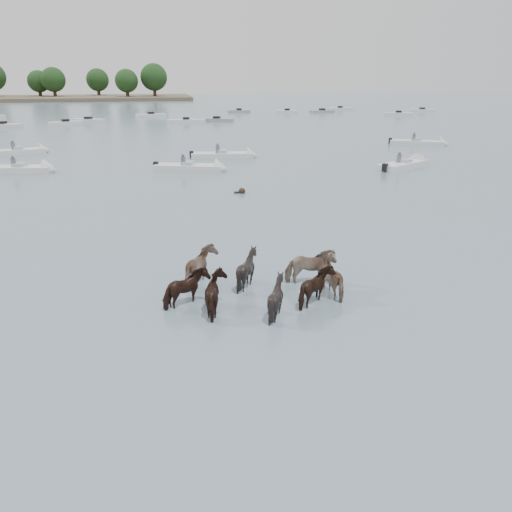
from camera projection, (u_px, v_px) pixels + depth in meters
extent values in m
plane|color=#4A5E6B|center=(232.00, 306.00, 16.11)|extent=(400.00, 400.00, 0.00)
imported|color=black|center=(186.00, 291.00, 16.02)|extent=(1.73, 1.51, 1.35)
imported|color=#876B5B|center=(202.00, 268.00, 17.69)|extent=(1.34, 1.54, 1.47)
imported|color=black|center=(247.00, 271.00, 17.51)|extent=(1.61, 1.51, 1.46)
imported|color=#816657|center=(310.00, 268.00, 17.70)|extent=(1.78, 0.87, 1.48)
imported|color=black|center=(219.00, 296.00, 15.60)|extent=(1.55, 1.68, 1.40)
imported|color=black|center=(276.00, 299.00, 15.36)|extent=(1.59, 1.52, 1.38)
imported|color=black|center=(316.00, 290.00, 16.10)|extent=(1.66, 1.64, 1.35)
imported|color=gray|center=(337.00, 278.00, 16.93)|extent=(1.74, 1.81, 1.40)
sphere|color=black|center=(242.00, 191.00, 31.48)|extent=(0.44, 0.44, 0.44)
cube|color=black|center=(238.00, 193.00, 31.46)|extent=(0.50, 0.22, 0.18)
cube|color=silver|center=(20.00, 170.00, 38.07)|extent=(4.81, 2.37, 0.55)
cone|color=silver|center=(51.00, 170.00, 38.13)|extent=(1.16, 1.73, 1.60)
cube|color=#99ADB7|center=(20.00, 165.00, 37.95)|extent=(0.98, 1.24, 0.35)
cylinder|color=#595966|center=(13.00, 163.00, 37.81)|extent=(0.36, 0.36, 0.70)
sphere|color=#595966|center=(12.00, 157.00, 37.65)|extent=(0.24, 0.24, 0.24)
cube|color=silver|center=(189.00, 168.00, 38.78)|extent=(5.47, 3.17, 0.55)
cone|color=silver|center=(222.00, 169.00, 38.49)|extent=(1.36, 1.80, 1.60)
cube|color=#99ADB7|center=(189.00, 164.00, 38.66)|extent=(1.11, 1.32, 0.35)
cube|color=black|center=(156.00, 166.00, 39.02)|extent=(0.44, 0.44, 0.60)
cylinder|color=#595966|center=(183.00, 161.00, 38.52)|extent=(0.36, 0.36, 0.70)
sphere|color=#595966|center=(183.00, 155.00, 38.36)|extent=(0.24, 0.24, 0.24)
cube|color=silver|center=(222.00, 156.00, 44.70)|extent=(5.64, 2.30, 0.55)
cone|color=silver|center=(253.00, 155.00, 44.88)|extent=(1.10, 1.70, 1.60)
cube|color=#99ADB7|center=(222.00, 152.00, 44.58)|extent=(0.94, 1.21, 0.35)
cube|color=black|center=(192.00, 154.00, 44.47)|extent=(0.39, 0.39, 0.60)
cylinder|color=#595966|center=(218.00, 150.00, 44.44)|extent=(0.36, 0.36, 0.70)
sphere|color=#595966|center=(218.00, 145.00, 44.28)|extent=(0.24, 0.24, 0.24)
cube|color=silver|center=(403.00, 166.00, 39.87)|extent=(5.18, 4.00, 0.55)
cone|color=silver|center=(420.00, 162.00, 41.49)|extent=(1.60, 1.83, 1.60)
cube|color=#99ADB7|center=(403.00, 161.00, 39.75)|extent=(1.26, 1.37, 0.35)
cube|color=black|center=(385.00, 167.00, 38.20)|extent=(0.48, 0.48, 0.60)
cylinder|color=#595966|center=(399.00, 159.00, 39.61)|extent=(0.36, 0.36, 0.70)
sphere|color=#595966|center=(400.00, 153.00, 39.45)|extent=(0.24, 0.24, 0.24)
cube|color=silver|center=(417.00, 143.00, 53.02)|extent=(5.60, 4.01, 0.55)
cone|color=silver|center=(444.00, 144.00, 52.28)|extent=(1.55, 1.84, 1.60)
cube|color=#99ADB7|center=(417.00, 140.00, 52.90)|extent=(1.23, 1.37, 0.35)
cube|color=black|center=(390.00, 141.00, 53.72)|extent=(0.47, 0.47, 0.60)
cylinder|color=#595966|center=(414.00, 138.00, 52.76)|extent=(0.36, 0.36, 0.70)
sphere|color=#595966|center=(414.00, 134.00, 52.61)|extent=(0.24, 0.24, 0.24)
cube|color=silver|center=(19.00, 152.00, 46.77)|extent=(4.90, 2.82, 0.55)
cone|color=silver|center=(45.00, 151.00, 47.77)|extent=(1.31, 1.79, 1.60)
cube|color=#99ADB7|center=(18.00, 148.00, 46.65)|extent=(1.08, 1.30, 0.35)
cylinder|color=#595966|center=(13.00, 146.00, 46.50)|extent=(0.36, 0.36, 0.70)
sphere|color=#595966|center=(12.00, 141.00, 46.35)|extent=(0.24, 0.24, 0.24)
cube|color=silver|center=(2.00, 126.00, 70.76)|extent=(5.73, 3.49, 0.60)
cube|color=black|center=(2.00, 123.00, 70.63)|extent=(1.30, 1.30, 0.50)
cube|color=silver|center=(66.00, 123.00, 74.19)|extent=(4.95, 3.04, 0.60)
cube|color=black|center=(65.00, 121.00, 74.06)|extent=(1.28, 1.28, 0.50)
cube|color=silver|center=(88.00, 121.00, 78.47)|extent=(5.32, 3.39, 0.60)
cube|color=black|center=(88.00, 118.00, 78.34)|extent=(1.31, 1.31, 0.50)
cube|color=silver|center=(151.00, 116.00, 88.68)|extent=(5.39, 2.88, 0.60)
cube|color=black|center=(151.00, 113.00, 88.55)|extent=(1.24, 1.24, 0.50)
cube|color=silver|center=(186.00, 121.00, 77.54)|extent=(5.98, 1.79, 0.60)
cube|color=black|center=(186.00, 119.00, 77.41)|extent=(1.05, 1.05, 0.50)
cube|color=gray|center=(217.00, 120.00, 79.41)|extent=(5.50, 3.48, 0.60)
cube|color=black|center=(217.00, 118.00, 79.28)|extent=(1.31, 1.31, 0.50)
cube|color=gray|center=(239.00, 112.00, 98.01)|extent=(4.61, 2.06, 0.60)
cube|color=black|center=(239.00, 110.00, 97.88)|extent=(1.12, 1.12, 0.50)
cube|color=silver|center=(287.00, 112.00, 97.34)|extent=(4.29, 2.41, 0.60)
cube|color=black|center=(287.00, 110.00, 97.21)|extent=(1.21, 1.21, 0.50)
cube|color=gray|center=(322.00, 112.00, 97.91)|extent=(5.00, 1.98, 0.60)
cube|color=black|center=(322.00, 110.00, 97.78)|extent=(1.09, 1.09, 0.50)
cube|color=silver|center=(340.00, 109.00, 105.24)|extent=(5.50, 2.98, 0.60)
cube|color=black|center=(340.00, 107.00, 105.11)|extent=(1.25, 1.25, 0.50)
cube|color=silver|center=(398.00, 114.00, 91.81)|extent=(5.53, 3.43, 0.60)
cube|color=black|center=(399.00, 112.00, 91.68)|extent=(1.31, 1.31, 0.50)
cube|color=silver|center=(422.00, 111.00, 100.82)|extent=(5.04, 2.66, 0.60)
cube|color=black|center=(422.00, 109.00, 100.69)|extent=(1.22, 1.22, 0.50)
cylinder|color=#382619|center=(40.00, 94.00, 150.88)|extent=(1.00, 1.00, 2.88)
sphere|color=black|center=(39.00, 81.00, 149.59)|extent=(6.40, 6.40, 6.40)
cylinder|color=#382619|center=(55.00, 94.00, 148.33)|extent=(1.00, 1.00, 3.17)
sphere|color=black|center=(53.00, 80.00, 146.92)|extent=(7.04, 7.04, 7.04)
cylinder|color=#382619|center=(99.00, 93.00, 156.60)|extent=(1.00, 1.00, 3.08)
sphere|color=black|center=(98.00, 80.00, 155.23)|extent=(6.85, 6.85, 6.85)
cylinder|color=#382619|center=(128.00, 95.00, 147.10)|extent=(1.00, 1.00, 2.99)
sphere|color=black|center=(126.00, 81.00, 145.77)|extent=(6.64, 6.64, 6.64)
cylinder|color=#382619|center=(155.00, 93.00, 150.41)|extent=(1.00, 1.00, 3.54)
sphere|color=black|center=(154.00, 77.00, 148.83)|extent=(7.87, 7.87, 7.87)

